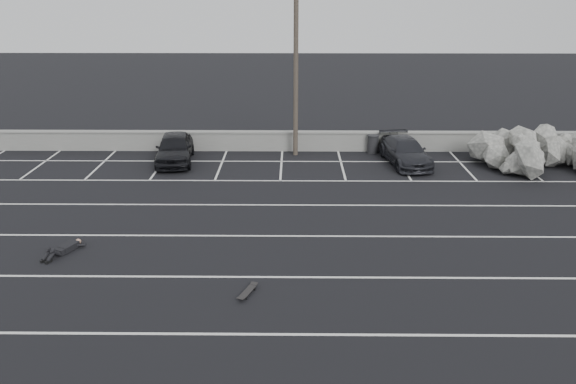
{
  "coord_description": "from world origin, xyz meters",
  "views": [
    {
      "loc": [
        1.58,
        -15.2,
        8.42
      ],
      "look_at": [
        1.39,
        4.83,
        1.0
      ],
      "focal_mm": 35.0,
      "sensor_mm": 36.0,
      "label": 1
    }
  ],
  "objects_px": {
    "utility_pole": "(296,67)",
    "skateboard": "(247,292)",
    "trash_bin": "(373,144)",
    "riprap_pile": "(538,153)",
    "car_left": "(175,148)",
    "person": "(68,244)",
    "car_right": "(405,151)"
  },
  "relations": [
    {
      "from": "skateboard",
      "to": "car_left",
      "type": "bearing_deg",
      "value": 131.06
    },
    {
      "from": "person",
      "to": "riprap_pile",
      "type": "bearing_deg",
      "value": 49.15
    },
    {
      "from": "trash_bin",
      "to": "person",
      "type": "relative_size",
      "value": 0.43
    },
    {
      "from": "utility_pole",
      "to": "skateboard",
      "type": "distance_m",
      "value": 14.97
    },
    {
      "from": "car_left",
      "to": "car_right",
      "type": "height_order",
      "value": "car_left"
    },
    {
      "from": "car_right",
      "to": "riprap_pile",
      "type": "height_order",
      "value": "riprap_pile"
    },
    {
      "from": "person",
      "to": "car_left",
      "type": "bearing_deg",
      "value": 104.14
    },
    {
      "from": "car_right",
      "to": "skateboard",
      "type": "height_order",
      "value": "car_right"
    },
    {
      "from": "car_left",
      "to": "trash_bin",
      "type": "relative_size",
      "value": 4.42
    },
    {
      "from": "car_left",
      "to": "person",
      "type": "height_order",
      "value": "car_left"
    },
    {
      "from": "car_left",
      "to": "trash_bin",
      "type": "height_order",
      "value": "car_left"
    },
    {
      "from": "car_right",
      "to": "skateboard",
      "type": "distance_m",
      "value": 14.46
    },
    {
      "from": "trash_bin",
      "to": "skateboard",
      "type": "xyz_separation_m",
      "value": [
        -5.54,
        -14.61,
        -0.42
      ]
    },
    {
      "from": "car_right",
      "to": "trash_bin",
      "type": "distance_m",
      "value": 2.34
    },
    {
      "from": "trash_bin",
      "to": "riprap_pile",
      "type": "relative_size",
      "value": 0.14
    },
    {
      "from": "utility_pole",
      "to": "person",
      "type": "distance_m",
      "value": 14.41
    },
    {
      "from": "person",
      "to": "utility_pole",
      "type": "bearing_deg",
      "value": 79.27
    },
    {
      "from": "car_left",
      "to": "trash_bin",
      "type": "xyz_separation_m",
      "value": [
        10.17,
        1.73,
        -0.24
      ]
    },
    {
      "from": "car_left",
      "to": "skateboard",
      "type": "relative_size",
      "value": 5.02
    },
    {
      "from": "car_left",
      "to": "person",
      "type": "distance_m",
      "value": 10.19
    },
    {
      "from": "car_right",
      "to": "trash_bin",
      "type": "xyz_separation_m",
      "value": [
        -1.35,
        1.9,
        -0.14
      ]
    },
    {
      "from": "trash_bin",
      "to": "person",
      "type": "xyz_separation_m",
      "value": [
        -11.8,
        -11.77,
        -0.28
      ]
    },
    {
      "from": "utility_pole",
      "to": "skateboard",
      "type": "height_order",
      "value": "utility_pole"
    },
    {
      "from": "trash_bin",
      "to": "utility_pole",
      "type": "bearing_deg",
      "value": -174.44
    },
    {
      "from": "car_right",
      "to": "person",
      "type": "bearing_deg",
      "value": -151.45
    },
    {
      "from": "car_left",
      "to": "person",
      "type": "xyz_separation_m",
      "value": [
        -1.63,
        -10.04,
        -0.52
      ]
    },
    {
      "from": "riprap_pile",
      "to": "skateboard",
      "type": "xyz_separation_m",
      "value": [
        -13.3,
        -12.29,
        -0.59
      ]
    },
    {
      "from": "skateboard",
      "to": "utility_pole",
      "type": "bearing_deg",
      "value": 105.52
    },
    {
      "from": "car_left",
      "to": "utility_pole",
      "type": "height_order",
      "value": "utility_pole"
    },
    {
      "from": "car_right",
      "to": "person",
      "type": "height_order",
      "value": "car_right"
    },
    {
      "from": "car_right",
      "to": "riprap_pile",
      "type": "distance_m",
      "value": 6.43
    },
    {
      "from": "person",
      "to": "skateboard",
      "type": "relative_size",
      "value": 2.65
    }
  ]
}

